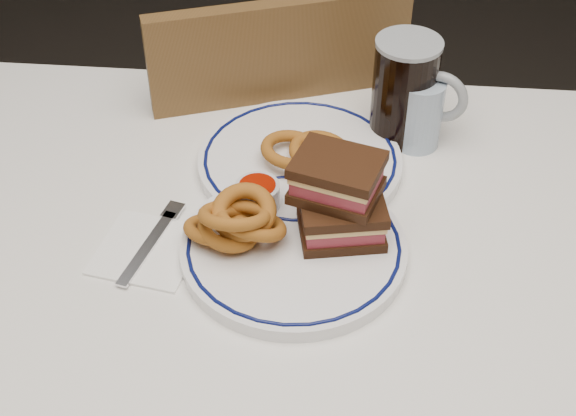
# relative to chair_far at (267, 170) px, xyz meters

# --- Properties ---
(dining_table) EXTENTS (1.27, 0.87, 0.75)m
(dining_table) POSITION_rel_chair_far_xyz_m (0.05, -0.48, 0.15)
(dining_table) COLOR silver
(dining_table) RESTS_ON floor
(chair_far) EXTENTS (0.54, 0.54, 0.92)m
(chair_far) POSITION_rel_chair_far_xyz_m (0.00, 0.00, 0.00)
(chair_far) COLOR #462F16
(chair_far) RESTS_ON floor
(main_plate) EXTENTS (0.29, 0.29, 0.02)m
(main_plate) POSITION_rel_chair_far_xyz_m (0.09, -0.48, 0.26)
(main_plate) COLOR white
(main_plate) RESTS_ON dining_table
(reuben_sandwich) EXTENTS (0.13, 0.12, 0.11)m
(reuben_sandwich) POSITION_rel_chair_far_xyz_m (0.15, -0.45, 0.33)
(reuben_sandwich) COLOR black
(reuben_sandwich) RESTS_ON main_plate
(onion_rings_main) EXTENTS (0.15, 0.10, 0.10)m
(onion_rings_main) POSITION_rel_chair_far_xyz_m (0.02, -0.48, 0.30)
(onion_rings_main) COLOR brown
(onion_rings_main) RESTS_ON main_plate
(ketchup_ramekin) EXTENTS (0.06, 0.06, 0.04)m
(ketchup_ramekin) POSITION_rel_chair_far_xyz_m (0.04, -0.41, 0.29)
(ketchup_ramekin) COLOR silver
(ketchup_ramekin) RESTS_ON main_plate
(beer_mug) EXTENTS (0.14, 0.10, 0.16)m
(beer_mug) POSITION_rel_chair_far_xyz_m (0.24, -0.20, 0.33)
(beer_mug) COLOR black
(beer_mug) RESTS_ON dining_table
(water_glass) EXTENTS (0.07, 0.07, 0.11)m
(water_glass) POSITION_rel_chair_far_xyz_m (0.26, -0.22, 0.30)
(water_glass) COLOR #97ACC4
(water_glass) RESTS_ON dining_table
(far_plate) EXTENTS (0.30, 0.30, 0.02)m
(far_plate) POSITION_rel_chair_far_xyz_m (0.09, -0.30, 0.26)
(far_plate) COLOR white
(far_plate) RESTS_ON dining_table
(onion_rings_far) EXTENTS (0.14, 0.11, 0.04)m
(onion_rings_far) POSITION_rel_chair_far_xyz_m (0.10, -0.30, 0.28)
(onion_rings_far) COLOR brown
(onion_rings_far) RESTS_ON far_plate
(napkin_fork) EXTENTS (0.15, 0.17, 0.01)m
(napkin_fork) POSITION_rel_chair_far_xyz_m (-0.10, -0.49, 0.25)
(napkin_fork) COLOR white
(napkin_fork) RESTS_ON dining_table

